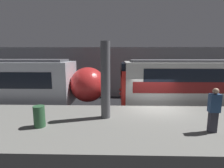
{
  "coord_description": "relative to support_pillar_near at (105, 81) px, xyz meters",
  "views": [
    {
      "loc": [
        -2.16,
        -9.45,
        3.98
      ],
      "look_at": [
        -2.42,
        0.92,
        2.19
      ],
      "focal_mm": 28.0,
      "sensor_mm": 36.0,
      "label": 1
    }
  ],
  "objects": [
    {
      "name": "support_pillar_near",
      "position": [
        0.0,
        0.0,
        0.0
      ],
      "size": [
        0.42,
        0.42,
        3.41
      ],
      "color": "#56565B",
      "rests_on": "platform"
    },
    {
      "name": "person_waiting",
      "position": [
        4.04,
        -1.41,
        -0.83
      ],
      "size": [
        0.38,
        0.24,
        1.66
      ],
      "color": "#2D2D38",
      "rests_on": "platform"
    },
    {
      "name": "ground_plane",
      "position": [
        2.64,
        1.85,
        -2.82
      ],
      "size": [
        120.0,
        120.0,
        0.0
      ],
      "primitive_type": "plane",
      "color": "black"
    },
    {
      "name": "platform",
      "position": [
        2.64,
        -0.59,
        -2.26
      ],
      "size": [
        40.0,
        4.87,
        1.12
      ],
      "color": "slate",
      "rests_on": "ground"
    },
    {
      "name": "station_rear_barrier",
      "position": [
        2.64,
        8.62,
        -0.53
      ],
      "size": [
        50.0,
        0.15,
        4.59
      ],
      "color": "gray",
      "rests_on": "ground"
    },
    {
      "name": "trash_bin",
      "position": [
        -2.56,
        -1.1,
        -1.28
      ],
      "size": [
        0.44,
        0.44,
        0.85
      ],
      "color": "#2D5B38",
      "rests_on": "platform"
    }
  ]
}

